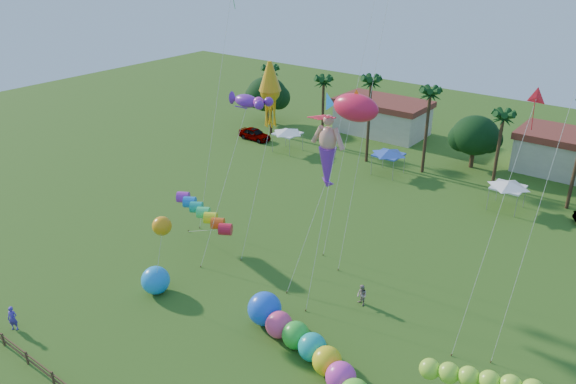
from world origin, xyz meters
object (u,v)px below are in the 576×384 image
Objects in this scene: spectator_b at (362,295)px; car_a at (255,134)px; caterpillar_inflatable at (302,342)px; blue_ball at (156,280)px; spectator_a at (13,318)px.

car_a is at bearing 166.09° from spectator_b.
blue_ball is at bearing -158.51° from caterpillar_inflatable.
spectator_b is 15.86m from blue_ball.
spectator_b is at bearing -126.02° from car_a.
blue_ball reaches higher than spectator_a.
car_a is 0.41× the size of caterpillar_inflatable.
spectator_b reaches higher than car_a.
blue_ball is (-13.52, -8.28, 0.25)m from spectator_b.
spectator_a is 25.00m from spectator_b.
blue_ball is (4.42, 9.12, 0.18)m from spectator_a.
spectator_a is at bearing -133.21° from caterpillar_inflatable.
spectator_b is at bearing 104.65° from caterpillar_inflatable.
caterpillar_inflatable is at bearing 4.68° from blue_ball.
caterpillar_inflatable reaches higher than car_a.
spectator_a is (13.24, -41.49, 0.11)m from car_a.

